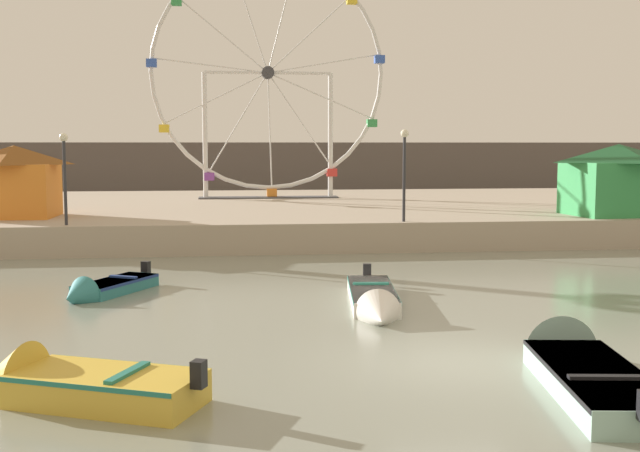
{
  "coord_description": "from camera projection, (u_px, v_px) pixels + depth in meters",
  "views": [
    {
      "loc": [
        -4.46,
        -14.78,
        4.28
      ],
      "look_at": [
        -1.64,
        8.78,
        1.83
      ],
      "focal_mm": 44.7,
      "sensor_mm": 36.0,
      "label": 1
    }
  ],
  "objects": [
    {
      "name": "promenade_lamp_near",
      "position": [
        404.0,
        161.0,
        31.49
      ],
      "size": [
        0.32,
        0.32,
        3.66
      ],
      "color": "#2D2D33",
      "rests_on": "quay_promenade"
    },
    {
      "name": "carnival_booth_green_kiosk",
      "position": [
        618.0,
        178.0,
        34.46
      ],
      "size": [
        4.67,
        3.89,
        3.08
      ],
      "rotation": [
        0.0,
        0.0,
        0.08
      ],
      "color": "#33934C",
      "rests_on": "quay_promenade"
    },
    {
      "name": "promenade_lamp_far",
      "position": [
        64.0,
        164.0,
        30.13
      ],
      "size": [
        0.32,
        0.32,
        3.49
      ],
      "color": "#2D2D33",
      "rests_on": "quay_promenade"
    },
    {
      "name": "carnival_booth_orange_canopy",
      "position": [
        15.0,
        180.0,
        33.48
      ],
      "size": [
        3.62,
        3.32,
        3.03
      ],
      "rotation": [
        0.0,
        0.0,
        -0.02
      ],
      "color": "orange",
      "rests_on": "quay_promenade"
    },
    {
      "name": "quay_promenade",
      "position": [
        310.0,
        213.0,
        42.32
      ],
      "size": [
        110.0,
        22.96,
        1.2
      ],
      "primitive_type": "cube",
      "color": "tan",
      "rests_on": "ground_plane"
    },
    {
      "name": "distant_town_skyline",
      "position": [
        282.0,
        171.0,
        61.87
      ],
      "size": [
        140.0,
        3.0,
        4.4
      ],
      "primitive_type": "cube",
      "color": "#564C47",
      "rests_on": "ground_plane"
    },
    {
      "name": "motorboat_seafoam",
      "position": [
        577.0,
        365.0,
        14.56
      ],
      "size": [
        2.19,
        5.62,
        1.41
      ],
      "rotation": [
        0.0,
        0.0,
        1.43
      ],
      "color": "#93BCAD",
      "rests_on": "ground_plane"
    },
    {
      "name": "motorboat_mustard_yellow",
      "position": [
        71.0,
        384.0,
        13.27
      ],
      "size": [
        4.16,
        2.85,
        1.35
      ],
      "rotation": [
        0.0,
        0.0,
        2.73
      ],
      "color": "gold",
      "rests_on": "ground_plane"
    },
    {
      "name": "motorboat_white_red_stripe",
      "position": [
        375.0,
        302.0,
        20.58
      ],
      "size": [
        1.76,
        5.57,
        1.12
      ],
      "rotation": [
        0.0,
        0.0,
        4.6
      ],
      "color": "silver",
      "rests_on": "ground_plane"
    },
    {
      "name": "ground_plane",
      "position": [
        457.0,
        364.0,
        15.57
      ],
      "size": [
        240.0,
        240.0,
        0.0
      ],
      "primitive_type": "plane",
      "color": "gray"
    },
    {
      "name": "ferris_wheel_white_frame",
      "position": [
        268.0,
        77.0,
        44.82
      ],
      "size": [
        13.38,
        1.2,
        13.68
      ],
      "color": "silver",
      "rests_on": "quay_promenade"
    },
    {
      "name": "motorboat_teal_painted",
      "position": [
        102.0,
        289.0,
        22.49
      ],
      "size": [
        2.63,
        3.64,
        1.01
      ],
      "rotation": [
        0.0,
        0.0,
        4.21
      ],
      "color": "teal",
      "rests_on": "ground_plane"
    }
  ]
}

